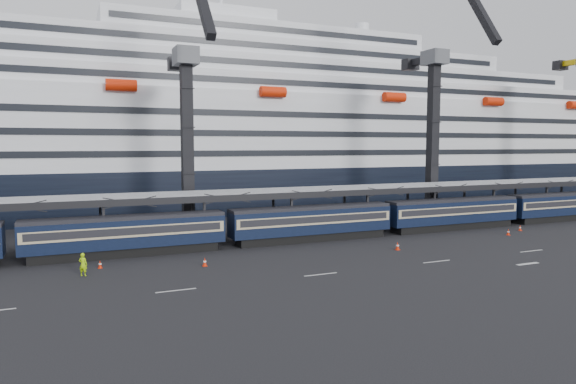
% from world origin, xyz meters
% --- Properties ---
extents(ground, '(260.00, 260.00, 0.00)m').
position_xyz_m(ground, '(0.00, 0.00, 0.00)').
color(ground, black).
rests_on(ground, ground).
extents(lane_markings, '(111.00, 4.27, 0.02)m').
position_xyz_m(lane_markings, '(8.15, -5.23, 0.01)').
color(lane_markings, beige).
rests_on(lane_markings, ground).
extents(train, '(133.05, 3.00, 4.05)m').
position_xyz_m(train, '(-4.65, 10.00, 2.20)').
color(train, black).
rests_on(train, ground).
extents(canopy, '(130.00, 6.25, 5.53)m').
position_xyz_m(canopy, '(0.00, 14.00, 5.25)').
color(canopy, gray).
rests_on(canopy, ground).
extents(cruise_ship, '(214.09, 28.84, 34.00)m').
position_xyz_m(cruise_ship, '(-1.08, 45.99, 12.34)').
color(cruise_ship, black).
rests_on(cruise_ship, ground).
extents(crane_dark_near, '(4.50, 17.75, 35.08)m').
position_xyz_m(crane_dark_near, '(-20.00, 18.59, 11.93)').
color(crane_dark_near, '#4D5055').
rests_on(crane_dark_near, ground).
extents(crane_dark_mid, '(4.50, 18.24, 39.64)m').
position_xyz_m(crane_dark_mid, '(15.00, 17.59, 13.36)').
color(crane_dark_mid, '#4D5055').
rests_on(crane_dark_mid, ground).
extents(worker, '(0.84, 0.75, 1.93)m').
position_xyz_m(worker, '(-32.18, 3.30, 0.96)').
color(worker, '#A8E20B').
rests_on(worker, ground).
extents(traffic_cone_b, '(0.36, 0.36, 0.71)m').
position_xyz_m(traffic_cone_b, '(-30.75, 5.60, 0.35)').
color(traffic_cone_b, red).
rests_on(traffic_cone_b, ground).
extents(traffic_cone_c, '(0.40, 0.40, 0.80)m').
position_xyz_m(traffic_cone_c, '(-22.14, 2.72, 0.39)').
color(traffic_cone_c, red).
rests_on(traffic_cone_c, ground).
extents(traffic_cone_d, '(0.43, 0.43, 0.86)m').
position_xyz_m(traffic_cone_d, '(-2.17, 1.87, 0.42)').
color(traffic_cone_d, red).
rests_on(traffic_cone_d, ground).
extents(traffic_cone_e, '(0.37, 0.37, 0.74)m').
position_xyz_m(traffic_cone_e, '(19.03, 5.70, 0.36)').
color(traffic_cone_e, red).
rests_on(traffic_cone_e, ground).
extents(traffic_cone_f, '(0.38, 0.38, 0.76)m').
position_xyz_m(traffic_cone_f, '(15.14, 3.88, 0.37)').
color(traffic_cone_f, red).
rests_on(traffic_cone_f, ground).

